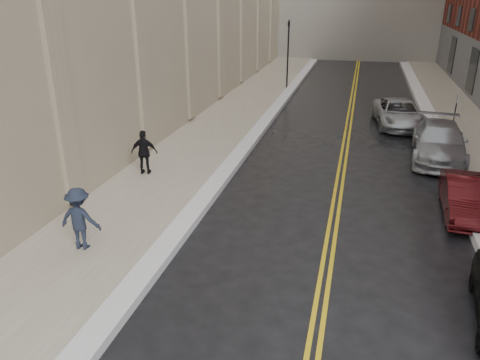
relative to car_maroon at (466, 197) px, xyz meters
The scene contains 12 objects.
sidewalk_left 12.86m from the car_maroon, 151.60° to the left, with size 4.00×64.00×0.15m, color gray.
lane_stripe_a 7.57m from the car_maroon, 125.88° to the left, with size 0.12×64.00×0.01m, color gold.
lane_stripe_b 7.43m from the car_maroon, 124.38° to the left, with size 0.12×64.00×0.01m, color gold.
snow_ridge_left 10.89m from the car_maroon, 145.83° to the left, with size 0.70×60.80×0.26m, color white.
snow_ridge_right 6.14m from the car_maroon, 86.72° to the left, with size 0.85×60.80×0.30m, color white.
traffic_signal 22.33m from the car_maroon, 115.05° to the left, with size 0.18×0.15×5.20m.
parking_sign_far 10.19m from the car_maroon, 83.79° to the left, with size 0.06×0.35×2.23m.
car_maroon is the anchor object (origin of this frame).
car_silver_near 5.98m from the car_maroon, 91.27° to the left, with size 2.26×5.55×1.61m, color #97999E.
car_silver_far 11.52m from the car_maroon, 97.99° to the left, with size 2.44×5.30×1.47m, color #A6A8AE.
pedestrian_b 12.62m from the car_maroon, 154.19° to the right, with size 1.22×0.70×1.89m, color #1C2333.
pedestrian_c 12.17m from the car_maroon, behind, with size 1.08×0.45×1.84m, color black.
Camera 1 is at (2.94, -6.14, 7.20)m, focal length 35.00 mm.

